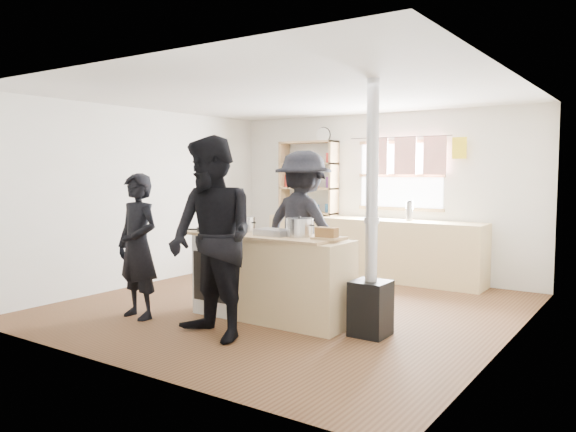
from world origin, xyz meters
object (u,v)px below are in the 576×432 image
object	(u,v)px
stockpot_counter	(299,227)
bread_board	(327,234)
person_near_left	(138,246)
cooking_island	(271,277)
thermos	(409,211)
person_near_right	(212,238)
person_far	(303,226)
roast_tray	(273,232)
skillet_greens	(211,229)
flue_heater	(371,271)
stockpot_stove	(245,224)

from	to	relation	value
stockpot_counter	bread_board	distance (m)	0.36
person_near_left	cooking_island	bearing A→B (deg)	36.74
person_near_left	thermos	bearing A→B (deg)	69.10
thermos	cooking_island	xyz separation A→B (m)	(-0.46, -2.77, -0.57)
person_near_right	person_far	xyz separation A→B (m)	(-0.14, 1.84, -0.05)
roast_tray	person_near_left	distance (m)	1.50
bread_board	person_near_right	size ratio (longest dim) A/B	0.14
skillet_greens	stockpot_counter	size ratio (longest dim) A/B	1.53
thermos	person_far	bearing A→B (deg)	-109.05
person_near_left	flue_heater	bearing A→B (deg)	23.62
cooking_island	person_near_left	xyz separation A→B (m)	(-1.25, -0.78, 0.33)
flue_heater	person_far	xyz separation A→B (m)	(-1.35, 0.88, 0.29)
thermos	stockpot_counter	distance (m)	2.74
cooking_island	skillet_greens	xyz separation A→B (m)	(-0.77, -0.11, 0.49)
flue_heater	person_far	distance (m)	1.64
roast_tray	flue_heater	xyz separation A→B (m)	(1.12, 0.09, -0.33)
stockpot_stove	bread_board	bearing A→B (deg)	-4.25
thermos	flue_heater	size ratio (longest dim) A/B	0.11
thermos	stockpot_counter	xyz separation A→B (m)	(-0.12, -2.74, -0.01)
person_near_left	person_far	distance (m)	2.01
person_near_left	roast_tray	bearing A→B (deg)	34.32
stockpot_stove	flue_heater	xyz separation A→B (m)	(1.60, -0.04, -0.37)
thermos	person_near_right	bearing A→B (deg)	-97.69
person_near_left	person_near_right	xyz separation A→B (m)	(1.21, -0.14, 0.18)
roast_tray	bread_board	world-z (taller)	bread_board
thermos	stockpot_counter	bearing A→B (deg)	-92.49
stockpot_counter	cooking_island	bearing A→B (deg)	-174.29
thermos	cooking_island	size ratio (longest dim) A/B	0.14
person_near_left	person_near_right	bearing A→B (deg)	-1.76
flue_heater	cooking_island	bearing A→B (deg)	-177.74
stockpot_stove	person_far	world-z (taller)	person_far
flue_heater	person_near_right	distance (m)	1.58
skillet_greens	bread_board	bearing A→B (deg)	4.23
thermos	person_near_right	xyz separation A→B (m)	(-0.50, -3.69, -0.06)
stockpot_stove	person_near_right	bearing A→B (deg)	-68.51
roast_tray	skillet_greens	bearing A→B (deg)	-175.23
flue_heater	bread_board	bearing A→B (deg)	-174.18
person_near_left	person_far	xyz separation A→B (m)	(1.07, 1.70, 0.14)
stockpot_counter	person_near_right	distance (m)	1.03
stockpot_stove	person_far	bearing A→B (deg)	73.25
cooking_island	bread_board	world-z (taller)	bread_board
stockpot_stove	bread_board	xyz separation A→B (m)	(1.13, -0.08, -0.03)
roast_tray	person_near_right	world-z (taller)	person_near_right
person_near_right	person_far	size ratio (longest dim) A/B	1.05
person_far	person_near_left	bearing A→B (deg)	65.88
roast_tray	person_near_left	size ratio (longest dim) A/B	0.25
stockpot_stove	stockpot_counter	size ratio (longest dim) A/B	0.80
thermos	stockpot_counter	size ratio (longest dim) A/B	0.94
cooking_island	stockpot_stove	distance (m)	0.70
cooking_island	skillet_greens	bearing A→B (deg)	-171.85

